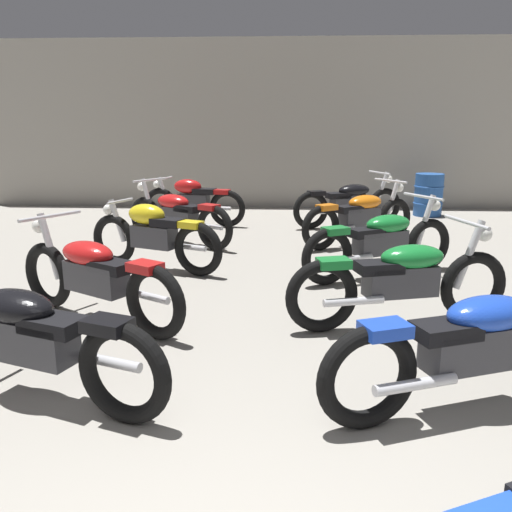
% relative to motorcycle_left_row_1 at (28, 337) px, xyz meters
% --- Properties ---
extents(back_wall, '(12.84, 0.24, 3.60)m').
position_rel_motorcycle_left_row_1_xyz_m(back_wall, '(1.42, 8.76, 1.35)').
color(back_wall, '#9E998E').
rests_on(back_wall, ground).
extents(motorcycle_left_row_1, '(2.08, 0.95, 0.97)m').
position_rel_motorcycle_left_row_1_xyz_m(motorcycle_left_row_1, '(0.00, 0.00, 0.00)').
color(motorcycle_left_row_1, black).
rests_on(motorcycle_left_row_1, ground).
extents(motorcycle_left_row_2, '(1.92, 1.22, 0.97)m').
position_rel_motorcycle_left_row_1_xyz_m(motorcycle_left_row_2, '(-0.06, 1.46, 0.00)').
color(motorcycle_left_row_2, black).
rests_on(motorcycle_left_row_2, ground).
extents(motorcycle_left_row_3, '(1.86, 0.86, 0.88)m').
position_rel_motorcycle_left_row_1_xyz_m(motorcycle_left_row_3, '(0.05, 3.30, 0.01)').
color(motorcycle_left_row_3, black).
rests_on(motorcycle_left_row_3, ground).
extents(motorcycle_left_row_4, '(1.86, 1.31, 0.97)m').
position_rel_motorcycle_left_row_1_xyz_m(motorcycle_left_row_4, '(0.05, 4.85, 0.00)').
color(motorcycle_left_row_4, black).
rests_on(motorcycle_left_row_4, ground).
extents(motorcycle_left_row_5, '(1.95, 0.58, 0.88)m').
position_rel_motorcycle_left_row_1_xyz_m(motorcycle_left_row_5, '(0.03, 6.38, 0.01)').
color(motorcycle_left_row_5, black).
rests_on(motorcycle_left_row_5, ground).
extents(motorcycle_right_row_1, '(2.07, 0.97, 0.97)m').
position_rel_motorcycle_left_row_1_xyz_m(motorcycle_right_row_1, '(2.92, 0.02, 0.00)').
color(motorcycle_right_row_1, black).
rests_on(motorcycle_right_row_1, ground).
extents(motorcycle_right_row_2, '(2.13, 0.84, 0.97)m').
position_rel_motorcycle_left_row_1_xyz_m(motorcycle_right_row_2, '(2.78, 1.49, 0.00)').
color(motorcycle_right_row_2, black).
rests_on(motorcycle_right_row_2, ground).
extents(motorcycle_right_row_3, '(1.97, 1.15, 0.97)m').
position_rel_motorcycle_left_row_1_xyz_m(motorcycle_right_row_3, '(2.88, 3.11, 0.00)').
color(motorcycle_right_row_3, black).
rests_on(motorcycle_right_row_3, ground).
extents(motorcycle_right_row_4, '(1.86, 1.31, 0.97)m').
position_rel_motorcycle_left_row_1_xyz_m(motorcycle_right_row_4, '(2.88, 4.92, 0.00)').
color(motorcycle_right_row_4, black).
rests_on(motorcycle_right_row_4, ground).
extents(motorcycle_right_row_5, '(2.05, 1.01, 0.97)m').
position_rel_motorcycle_left_row_1_xyz_m(motorcycle_right_row_5, '(2.89, 6.42, 0.00)').
color(motorcycle_right_row_5, black).
rests_on(motorcycle_right_row_5, ground).
extents(oil_drum, '(0.59, 0.59, 0.85)m').
position_rel_motorcycle_left_row_1_xyz_m(oil_drum, '(4.63, 7.68, -0.03)').
color(oil_drum, '#23519E').
rests_on(oil_drum, ground).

